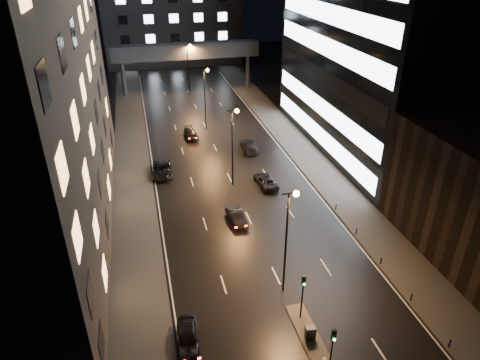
% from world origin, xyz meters
% --- Properties ---
extents(ground, '(160.00, 160.00, 0.00)m').
position_xyz_m(ground, '(0.00, 40.00, 0.00)').
color(ground, black).
rests_on(ground, ground).
extents(sidewalk_left, '(5.00, 110.00, 0.15)m').
position_xyz_m(sidewalk_left, '(-12.50, 35.00, 0.07)').
color(sidewalk_left, '#383533').
rests_on(sidewalk_left, ground).
extents(sidewalk_right, '(5.00, 110.00, 0.15)m').
position_xyz_m(sidewalk_right, '(12.50, 35.00, 0.07)').
color(sidewalk_right, '#383533').
rests_on(sidewalk_right, ground).
extents(building_far, '(34.00, 14.00, 25.00)m').
position_xyz_m(building_far, '(0.00, 98.00, 12.50)').
color(building_far, '#333335').
rests_on(building_far, ground).
extents(skybridge, '(30.00, 3.00, 10.00)m').
position_xyz_m(skybridge, '(0.00, 70.00, 8.34)').
color(skybridge, '#333335').
rests_on(skybridge, ground).
extents(median_island, '(1.60, 8.00, 0.15)m').
position_xyz_m(median_island, '(0.30, 2.00, 0.07)').
color(median_island, '#383533').
rests_on(median_island, ground).
extents(traffic_signal_near, '(0.28, 0.34, 4.40)m').
position_xyz_m(traffic_signal_near, '(0.30, 4.49, 3.09)').
color(traffic_signal_near, black).
rests_on(traffic_signal_near, median_island).
extents(traffic_signal_far, '(0.28, 0.34, 4.40)m').
position_xyz_m(traffic_signal_far, '(0.30, -1.01, 3.09)').
color(traffic_signal_far, black).
rests_on(traffic_signal_far, median_island).
extents(bollard_row, '(0.12, 25.12, 0.90)m').
position_xyz_m(bollard_row, '(10.20, 6.50, 0.45)').
color(bollard_row, black).
rests_on(bollard_row, ground).
extents(streetlight_near, '(1.45, 0.50, 10.15)m').
position_xyz_m(streetlight_near, '(0.16, 8.00, 6.50)').
color(streetlight_near, black).
rests_on(streetlight_near, ground).
extents(streetlight_mid_a, '(1.45, 0.50, 10.15)m').
position_xyz_m(streetlight_mid_a, '(0.16, 28.00, 6.50)').
color(streetlight_mid_a, black).
rests_on(streetlight_mid_a, ground).
extents(streetlight_mid_b, '(1.45, 0.50, 10.15)m').
position_xyz_m(streetlight_mid_b, '(0.16, 48.00, 6.50)').
color(streetlight_mid_b, black).
rests_on(streetlight_mid_b, ground).
extents(streetlight_far, '(1.45, 0.50, 10.15)m').
position_xyz_m(streetlight_far, '(0.16, 68.00, 6.50)').
color(streetlight_far, black).
rests_on(streetlight_far, ground).
extents(car_away_a, '(2.05, 4.33, 1.43)m').
position_xyz_m(car_away_a, '(-9.00, 4.17, 0.71)').
color(car_away_a, black).
rests_on(car_away_a, ground).
extents(car_away_b, '(1.85, 4.21, 1.35)m').
position_xyz_m(car_away_b, '(-1.50, 19.59, 0.67)').
color(car_away_b, black).
rests_on(car_away_b, ground).
extents(car_away_c, '(2.88, 5.63, 1.52)m').
position_xyz_m(car_away_c, '(-8.57, 32.89, 0.76)').
color(car_away_c, black).
rests_on(car_away_c, ground).
extents(car_away_d, '(2.15, 4.60, 1.30)m').
position_xyz_m(car_away_d, '(-3.00, 44.88, 0.65)').
color(car_away_d, black).
rests_on(car_away_d, ground).
extents(car_toward_a, '(2.48, 4.89, 1.32)m').
position_xyz_m(car_toward_a, '(4.09, 26.83, 0.66)').
color(car_toward_a, black).
rests_on(car_toward_a, ground).
extents(car_toward_b, '(2.67, 5.55, 1.56)m').
position_xyz_m(car_toward_b, '(4.76, 37.79, 0.78)').
color(car_toward_b, black).
rests_on(car_toward_b, ground).
extents(utility_cabinet, '(0.82, 0.61, 1.22)m').
position_xyz_m(utility_cabinet, '(0.22, 2.28, 0.76)').
color(utility_cabinet, '#464648').
rests_on(utility_cabinet, median_island).
extents(cone_b, '(0.45, 0.45, 0.46)m').
position_xyz_m(cone_b, '(0.53, 0.15, 0.23)').
color(cone_b, '#E4600C').
rests_on(cone_b, ground).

